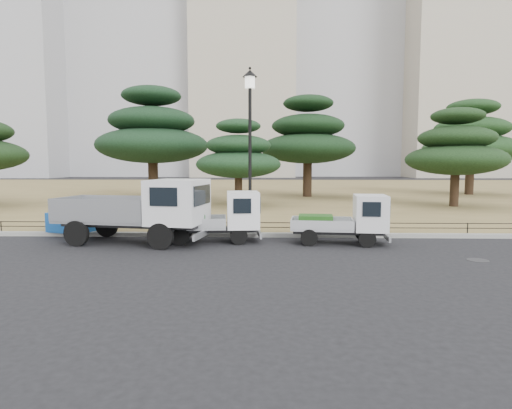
{
  "coord_description": "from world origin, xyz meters",
  "views": [
    {
      "loc": [
        0.45,
        -13.49,
        2.76
      ],
      "look_at": [
        0.0,
        2.0,
        1.3
      ],
      "focal_mm": 30.0,
      "sensor_mm": 36.0,
      "label": 1
    }
  ],
  "objects_px": {
    "truck_large": "(141,208)",
    "tarp_pile": "(74,220)",
    "street_lamp": "(250,123)",
    "truck_kei_rear": "(346,219)",
    "truck_kei_front": "(220,217)"
  },
  "relations": [
    {
      "from": "truck_large",
      "to": "tarp_pile",
      "type": "relative_size",
      "value": 2.88
    },
    {
      "from": "street_lamp",
      "to": "truck_large",
      "type": "bearing_deg",
      "value": -155.52
    },
    {
      "from": "truck_kei_rear",
      "to": "truck_kei_front",
      "type": "bearing_deg",
      "value": -177.19
    },
    {
      "from": "truck_kei_front",
      "to": "tarp_pile",
      "type": "distance_m",
      "value": 6.0
    },
    {
      "from": "truck_kei_front",
      "to": "tarp_pile",
      "type": "height_order",
      "value": "truck_kei_front"
    },
    {
      "from": "truck_kei_rear",
      "to": "tarp_pile",
      "type": "distance_m",
      "value": 10.43
    },
    {
      "from": "truck_kei_front",
      "to": "truck_kei_rear",
      "type": "distance_m",
      "value": 4.46
    },
    {
      "from": "truck_large",
      "to": "truck_kei_front",
      "type": "distance_m",
      "value": 2.75
    },
    {
      "from": "truck_kei_rear",
      "to": "tarp_pile",
      "type": "bearing_deg",
      "value": 177.77
    },
    {
      "from": "truck_kei_front",
      "to": "street_lamp",
      "type": "bearing_deg",
      "value": 45.98
    },
    {
      "from": "truck_kei_front",
      "to": "truck_kei_rear",
      "type": "xyz_separation_m",
      "value": [
        4.45,
        -0.26,
        -0.04
      ]
    },
    {
      "from": "street_lamp",
      "to": "tarp_pile",
      "type": "distance_m",
      "value": 7.83
    },
    {
      "from": "street_lamp",
      "to": "tarp_pile",
      "type": "height_order",
      "value": "street_lamp"
    },
    {
      "from": "truck_large",
      "to": "tarp_pile",
      "type": "height_order",
      "value": "truck_large"
    },
    {
      "from": "street_lamp",
      "to": "tarp_pile",
      "type": "xyz_separation_m",
      "value": [
        -6.89,
        -0.06,
        -3.72
      ]
    }
  ]
}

